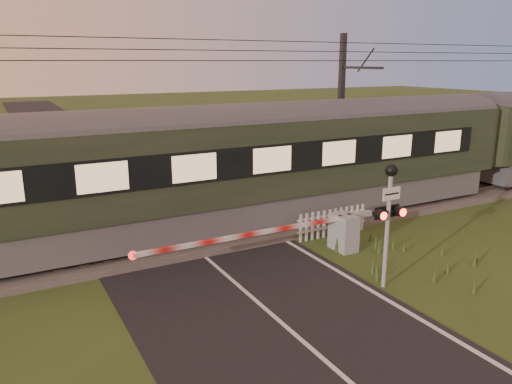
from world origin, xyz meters
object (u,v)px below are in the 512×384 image
boom_gate (333,232)px  train (472,141)px  picket_fence (332,222)px  catenary_mast (342,113)px  crossing_signal (389,204)px

boom_gate → train: bearing=17.7°
train → boom_gate: 10.06m
picket_fence → catenary_mast: bearing=50.5°
train → picket_fence: (-8.63, -1.89, -1.76)m
crossing_signal → picket_fence: crossing_signal is taller
boom_gate → crossing_signal: crossing_signal is taller
crossing_signal → catenary_mast: bearing=59.8°
picket_fence → train: bearing=12.4°
train → catenary_mast: bearing=157.0°
picket_fence → catenary_mast: catenary_mast is taller
train → crossing_signal: (-9.77, -5.55, -0.06)m
crossing_signal → picket_fence: size_ratio=1.18×
train → catenary_mast: size_ratio=6.33×
train → boom_gate: size_ratio=5.61×
train → picket_fence: size_ratio=15.54×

